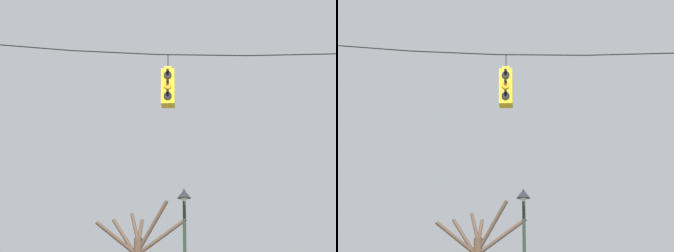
{
  "view_description": "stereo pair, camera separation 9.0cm",
  "coord_description": "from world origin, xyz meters",
  "views": [
    {
      "loc": [
        -2.84,
        -9.8,
        1.44
      ],
      "look_at": [
        -3.26,
        0.08,
        4.91
      ],
      "focal_mm": 45.0,
      "sensor_mm": 36.0,
      "label": 1
    },
    {
      "loc": [
        -2.75,
        -9.8,
        1.44
      ],
      "look_at": [
        -3.26,
        0.08,
        4.91
      ],
      "focal_mm": 45.0,
      "sensor_mm": 36.0,
      "label": 2
    }
  ],
  "objects": [
    {
      "name": "traffic_light_near_right_pole",
      "position": [
        -3.26,
        0.07,
        5.96
      ],
      "size": [
        0.34,
        0.46,
        1.46
      ],
      "color": "yellow"
    },
    {
      "name": "span_wire",
      "position": [
        -0.0,
        0.08,
        7.02
      ],
      "size": [
        16.42,
        0.03,
        0.56
      ],
      "color": "black"
    },
    {
      "name": "street_lamp",
      "position": [
        -2.9,
        5.7,
        3.38
      ],
      "size": [
        0.52,
        0.88,
        4.38
      ],
      "color": "#233323",
      "rests_on": "ground_plane"
    }
  ]
}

